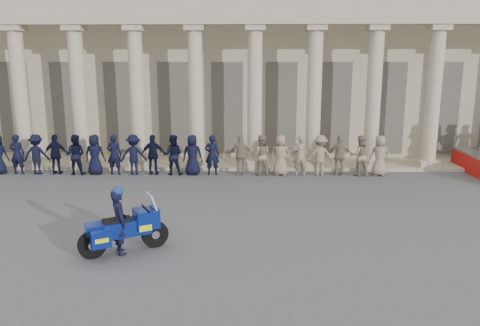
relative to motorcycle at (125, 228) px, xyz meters
The scene contains 5 objects.
ground 2.71m from the motorcycle, 38.01° to the left, with size 90.00×90.00×0.00m, color #4B4B4E.
building 16.95m from the motorcycle, 82.78° to the left, with size 40.00×12.50×9.00m.
officer_rank 8.50m from the motorcycle, 98.31° to the left, with size 20.41×0.66×1.73m.
motorcycle is the anchor object (origin of this frame).
rider 0.27m from the motorcycle, 150.59° to the right, with size 0.64×0.72×1.76m.
Camera 1 is at (1.04, -12.72, 4.73)m, focal length 35.00 mm.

